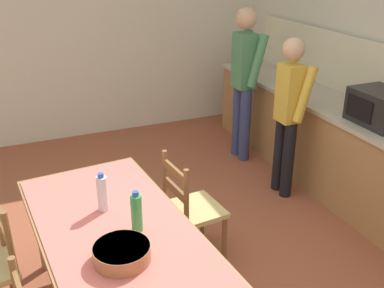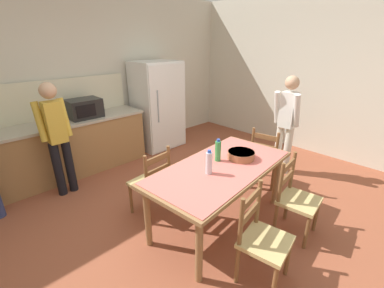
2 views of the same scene
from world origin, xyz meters
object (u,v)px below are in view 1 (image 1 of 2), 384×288
object	(u,v)px
dining_table	(116,238)
bottle_near_centre	(102,193)
chair_side_far_left	(191,209)
person_at_sink	(244,77)
person_at_counter	(289,110)
bottle_off_centre	(137,212)
serving_bowl	(122,252)
microwave	(381,108)

from	to	relation	value
dining_table	bottle_near_centre	size ratio (longest dim) A/B	7.01
bottle_near_centre	chair_side_far_left	bearing A→B (deg)	108.79
person_at_sink	person_at_counter	size ratio (longest dim) A/B	1.10
bottle_off_centre	serving_bowl	bearing A→B (deg)	-33.26
microwave	serving_bowl	bearing A→B (deg)	-72.89
chair_side_far_left	bottle_near_centre	bearing A→B (deg)	103.12
microwave	dining_table	xyz separation A→B (m)	(0.46, -2.50, -0.38)
microwave	person_at_counter	xyz separation A→B (m)	(-0.62, -0.52, -0.16)
bottle_near_centre	bottle_off_centre	xyz separation A→B (m)	(0.31, 0.14, 0.00)
person_at_counter	person_at_sink	bearing A→B (deg)	88.71
bottle_near_centre	person_at_counter	bearing A→B (deg)	113.05
microwave	person_at_counter	distance (m)	0.82
chair_side_far_left	person_at_sink	xyz separation A→B (m)	(-1.53, 1.30, 0.54)
bottle_off_centre	serving_bowl	xyz separation A→B (m)	(0.24, -0.16, -0.07)
microwave	bottle_off_centre	distance (m)	2.45
dining_table	chair_side_far_left	bearing A→B (deg)	123.92
microwave	dining_table	size ratio (longest dim) A/B	0.26
serving_bowl	person_at_counter	bearing A→B (deg)	124.75
microwave	chair_side_far_left	distance (m)	1.90
serving_bowl	person_at_sink	world-z (taller)	person_at_sink
microwave	person_at_sink	size ratio (longest dim) A/B	0.29
microwave	chair_side_far_left	world-z (taller)	microwave
dining_table	person_at_counter	xyz separation A→B (m)	(-1.08, 1.98, 0.22)
dining_table	bottle_near_centre	distance (m)	0.31
microwave	serving_bowl	xyz separation A→B (m)	(0.78, -2.54, -0.24)
microwave	dining_table	bearing A→B (deg)	-79.61
serving_bowl	chair_side_far_left	xyz separation A→B (m)	(-0.80, 0.74, -0.37)
bottle_near_centre	person_at_sink	distance (m)	2.69
chair_side_far_left	person_at_sink	bearing A→B (deg)	-45.93
bottle_near_centre	serving_bowl	xyz separation A→B (m)	(0.55, -0.02, -0.07)
dining_table	person_at_sink	world-z (taller)	person_at_sink
bottle_near_centre	person_at_counter	size ratio (longest dim) A/B	0.17
serving_bowl	person_at_counter	distance (m)	2.46
bottle_off_centre	person_at_sink	size ratio (longest dim) A/B	0.15
bottle_near_centre	serving_bowl	size ratio (longest dim) A/B	0.84
bottle_off_centre	bottle_near_centre	bearing A→B (deg)	-155.57
chair_side_far_left	person_at_sink	world-z (taller)	person_at_sink
bottle_off_centre	chair_side_far_left	size ratio (longest dim) A/B	0.30
person_at_sink	microwave	bearing A→B (deg)	-72.14
serving_bowl	person_at_sink	bearing A→B (deg)	138.78
person_at_counter	microwave	bearing A→B (deg)	-50.02
microwave	bottle_off_centre	world-z (taller)	microwave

